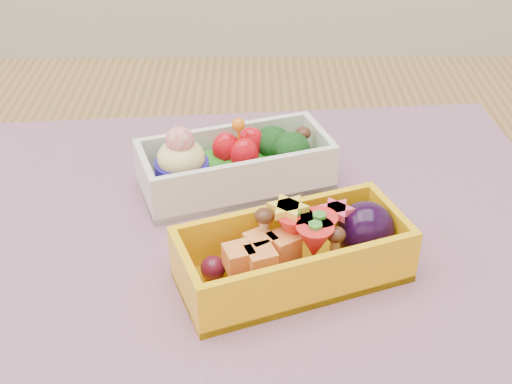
{
  "coord_description": "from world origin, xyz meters",
  "views": [
    {
      "loc": [
        0.04,
        -0.47,
        1.11
      ],
      "look_at": [
        0.04,
        0.01,
        0.79
      ],
      "focal_mm": 48.33,
      "sensor_mm": 36.0,
      "label": 1
    }
  ],
  "objects_px": {
    "bento_white": "(235,164)",
    "bento_yellow": "(298,252)",
    "table": "(212,321)",
    "placemat": "(247,232)"
  },
  "relations": [
    {
      "from": "bento_white",
      "to": "bento_yellow",
      "type": "distance_m",
      "value": 0.14
    },
    {
      "from": "bento_white",
      "to": "placemat",
      "type": "bearing_deg",
      "value": -99.22
    },
    {
      "from": "placemat",
      "to": "bento_white",
      "type": "relative_size",
      "value": 3.04
    },
    {
      "from": "table",
      "to": "bento_white",
      "type": "xyz_separation_m",
      "value": [
        0.02,
        0.08,
        0.13
      ]
    },
    {
      "from": "placemat",
      "to": "bento_yellow",
      "type": "height_order",
      "value": "bento_yellow"
    },
    {
      "from": "bento_white",
      "to": "table",
      "type": "bearing_deg",
      "value": -124.89
    },
    {
      "from": "placemat",
      "to": "bento_white",
      "type": "distance_m",
      "value": 0.08
    },
    {
      "from": "table",
      "to": "bento_white",
      "type": "bearing_deg",
      "value": 73.99
    },
    {
      "from": "placemat",
      "to": "bento_yellow",
      "type": "distance_m",
      "value": 0.08
    },
    {
      "from": "table",
      "to": "bento_white",
      "type": "height_order",
      "value": "bento_white"
    }
  ]
}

